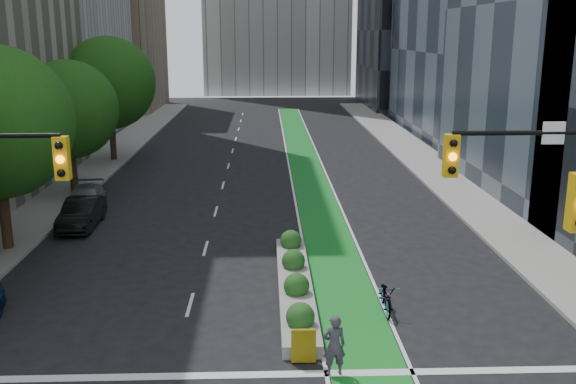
{
  "coord_description": "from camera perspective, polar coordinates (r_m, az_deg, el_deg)",
  "views": [
    {
      "loc": [
        0.18,
        -14.75,
        9.15
      ],
      "look_at": [
        1.05,
        10.05,
        3.0
      ],
      "focal_mm": 40.0,
      "sensor_mm": 36.0,
      "label": 1
    }
  ],
  "objects": [
    {
      "name": "cyclist",
      "position": [
        18.03,
        4.13,
        -13.43
      ],
      "size": [
        0.69,
        0.5,
        1.76
      ],
      "primitive_type": "imported",
      "rotation": [
        0.0,
        0.0,
        3.26
      ],
      "color": "#3C353F",
      "rests_on": "ground"
    },
    {
      "name": "sidewalk_right",
      "position": [
        42.39,
        13.96,
        1.15
      ],
      "size": [
        3.6,
        90.0,
        0.15
      ],
      "primitive_type": "cube",
      "color": "gray",
      "rests_on": "ground"
    },
    {
      "name": "tree_midfar",
      "position": [
        38.64,
        -18.95,
        6.93
      ],
      "size": [
        5.6,
        5.6,
        7.76
      ],
      "color": "black",
      "rests_on": "ground"
    },
    {
      "name": "sidewalk_left",
      "position": [
        42.5,
        -18.33,
        0.88
      ],
      "size": [
        3.6,
        90.0,
        0.15
      ],
      "primitive_type": "cube",
      "color": "gray",
      "rests_on": "ground"
    },
    {
      "name": "median_planter",
      "position": [
        23.51,
        0.64,
        -8.0
      ],
      "size": [
        1.2,
        10.26,
        1.1
      ],
      "color": "gray",
      "rests_on": "ground"
    },
    {
      "name": "building_tan_far",
      "position": [
        83.32,
        -16.68,
        16.02
      ],
      "size": [
        14.0,
        16.0,
        26.0
      ],
      "primitive_type": "cube",
      "color": "tan",
      "rests_on": "ground"
    },
    {
      "name": "parked_car_left_mid",
      "position": [
        32.56,
        -17.87,
        -1.8
      ],
      "size": [
        1.53,
        4.28,
        1.4
      ],
      "primitive_type": "imported",
      "rotation": [
        0.0,
        0.0,
        0.01
      ],
      "color": "black",
      "rests_on": "ground"
    },
    {
      "name": "parked_car_left_far",
      "position": [
        35.44,
        -17.6,
        -0.61
      ],
      "size": [
        2.44,
        4.72,
        1.31
      ],
      "primitive_type": "imported",
      "rotation": [
        0.0,
        0.0,
        0.14
      ],
      "color": "slate",
      "rests_on": "ground"
    },
    {
      "name": "bicycle",
      "position": [
        22.17,
        8.72,
        -9.15
      ],
      "size": [
        0.77,
        2.02,
        1.05
      ],
      "primitive_type": "imported",
      "rotation": [
        0.0,
        0.0,
        -0.04
      ],
      "color": "gray",
      "rests_on": "ground"
    },
    {
      "name": "tree_far",
      "position": [
        48.19,
        -15.62,
        9.31
      ],
      "size": [
        6.6,
        6.6,
        9.0
      ],
      "color": "black",
      "rests_on": "ground"
    },
    {
      "name": "bike_lane_paint",
      "position": [
        45.76,
        1.57,
        2.39
      ],
      "size": [
        2.2,
        70.0,
        0.01
      ],
      "primitive_type": "cube",
      "color": "#167D25",
      "rests_on": "ground"
    }
  ]
}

